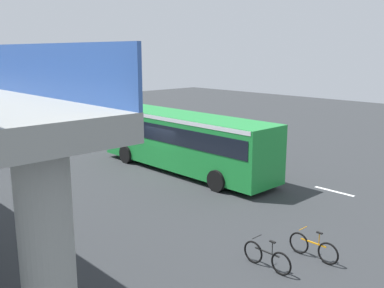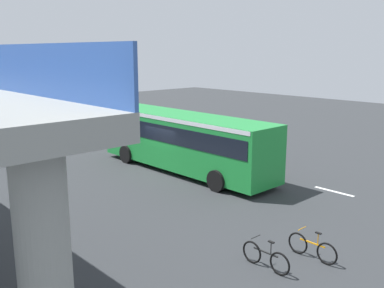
{
  "view_description": "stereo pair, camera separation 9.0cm",
  "coord_description": "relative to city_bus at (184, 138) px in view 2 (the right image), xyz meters",
  "views": [
    {
      "loc": [
        -17.59,
        14.97,
        6.51
      ],
      "look_at": [
        -1.04,
        -0.7,
        1.6
      ],
      "focal_mm": 40.6,
      "sensor_mm": 36.0,
      "label": 1
    },
    {
      "loc": [
        -17.65,
        14.9,
        6.51
      ],
      "look_at": [
        -1.04,
        -0.7,
        1.6
      ],
      "focal_mm": 40.6,
      "sensor_mm": 36.0,
      "label": 2
    }
  ],
  "objects": [
    {
      "name": "lane_dash_left",
      "position": [
        -3.51,
        -2.76,
        -1.88
      ],
      "size": [
        2.0,
        0.2,
        0.01
      ],
      "primitive_type": "cube",
      "color": "silver",
      "rests_on": "ground"
    },
    {
      "name": "ground",
      "position": [
        0.49,
        0.62,
        -1.88
      ],
      "size": [
        80.0,
        80.0,
        0.0
      ],
      "primitive_type": "plane",
      "color": "#2D3033"
    },
    {
      "name": "city_bus",
      "position": [
        0.0,
        0.0,
        0.0
      ],
      "size": [
        11.54,
        2.85,
        3.15
      ],
      "color": "#1E8C38",
      "rests_on": "ground"
    },
    {
      "name": "bicycle_black",
      "position": [
        -9.85,
        5.59,
        -1.51
      ],
      "size": [
        1.77,
        0.44,
        0.96
      ],
      "color": "black",
      "rests_on": "ground"
    },
    {
      "name": "bicycle_orange",
      "position": [
        -10.47,
        3.99,
        -1.51
      ],
      "size": [
        1.77,
        0.44,
        0.96
      ],
      "color": "black",
      "rests_on": "ground"
    },
    {
      "name": "lane_dash_rightmost",
      "position": [
        8.49,
        -2.76,
        -1.88
      ],
      "size": [
        2.0,
        0.2,
        0.01
      ],
      "primitive_type": "cube",
      "color": "silver",
      "rests_on": "ground"
    },
    {
      "name": "lane_dash_leftmost",
      "position": [
        -7.51,
        -2.76,
        -1.88
      ],
      "size": [
        2.0,
        0.2,
        0.01
      ],
      "primitive_type": "cube",
      "color": "silver",
      "rests_on": "ground"
    },
    {
      "name": "traffic_sign",
      "position": [
        -1.25,
        -2.4,
        0.01
      ],
      "size": [
        0.08,
        0.6,
        2.8
      ],
      "color": "slate",
      "rests_on": "ground"
    },
    {
      "name": "lane_dash_right",
      "position": [
        4.49,
        -2.76,
        -1.88
      ],
      "size": [
        2.0,
        0.2,
        0.01
      ],
      "primitive_type": "cube",
      "color": "silver",
      "rests_on": "ground"
    },
    {
      "name": "lane_dash_centre",
      "position": [
        0.49,
        -2.76,
        -1.88
      ],
      "size": [
        2.0,
        0.2,
        0.01
      ],
      "primitive_type": "cube",
      "color": "silver",
      "rests_on": "ground"
    }
  ]
}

